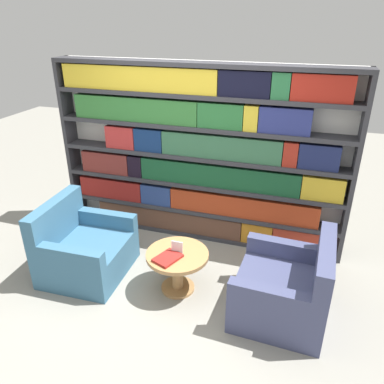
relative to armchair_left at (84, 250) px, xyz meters
The scene contains 7 objects.
ground_plane 1.02m from the armchair_left, ahead, with size 14.00×14.00×0.00m, color gray.
bookshelf 1.73m from the armchair_left, 50.09° to the left, with size 3.58×0.30×2.18m.
armchair_left is the anchor object (origin of this frame).
armchair_right 2.20m from the armchair_left, ahead, with size 0.88×0.94×0.84m.
coffee_table 1.10m from the armchair_left, ahead, with size 0.64×0.64×0.45m.
table_sign 1.12m from the armchair_left, ahead, with size 0.12×0.06×0.14m.
stray_book 1.06m from the armchair_left, ahead, with size 0.28×0.32×0.03m.
Camera 1 is at (1.22, -2.86, 2.64)m, focal length 35.00 mm.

